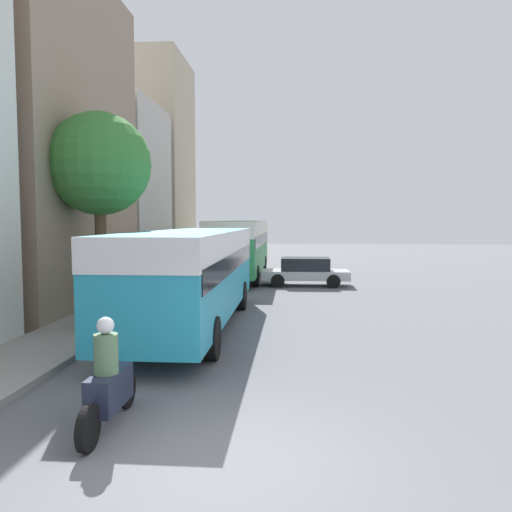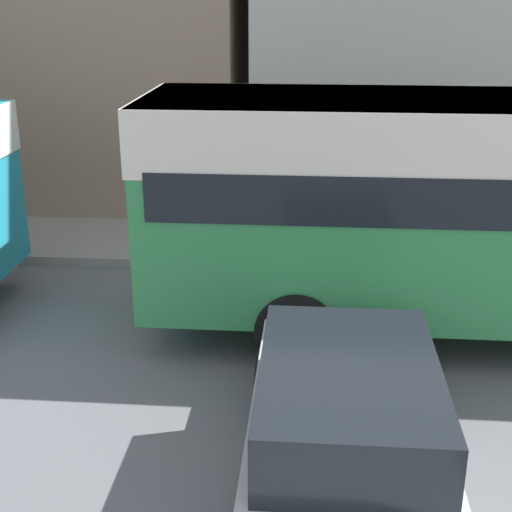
% 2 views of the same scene
% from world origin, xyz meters
% --- Properties ---
extents(ground_plane, '(120.00, 120.00, 0.00)m').
position_xyz_m(ground_plane, '(0.00, 0.00, 0.00)').
color(ground_plane, slate).
extents(building_midblock, '(5.80, 8.87, 12.11)m').
position_xyz_m(building_midblock, '(-9.10, 11.51, 6.06)').
color(building_midblock, gray).
rests_on(building_midblock, ground_plane).
extents(building_far_terrace, '(6.02, 6.14, 9.14)m').
position_xyz_m(building_far_terrace, '(-9.21, 19.35, 4.57)').
color(building_far_terrace, beige).
rests_on(building_far_terrace, ground_plane).
extents(building_end_row, '(5.02, 6.27, 13.59)m').
position_xyz_m(building_end_row, '(-8.71, 26.38, 6.80)').
color(building_end_row, '#BCAD93').
rests_on(building_end_row, ground_plane).
extents(bus_lead, '(2.49, 10.36, 2.85)m').
position_xyz_m(bus_lead, '(-2.05, 7.99, 1.86)').
color(bus_lead, teal).
rests_on(bus_lead, ground_plane).
extents(bus_following, '(2.49, 10.32, 3.11)m').
position_xyz_m(bus_following, '(-2.02, 20.51, 2.02)').
color(bus_following, '#2D8447').
rests_on(bus_following, ground_plane).
extents(motorcycle_behind_lead, '(0.39, 2.24, 1.73)m').
position_xyz_m(motorcycle_behind_lead, '(-1.91, 1.00, 0.68)').
color(motorcycle_behind_lead, '#1E2338').
rests_on(motorcycle_behind_lead, ground_plane).
extents(car_crossing, '(4.18, 1.82, 1.36)m').
position_xyz_m(car_crossing, '(1.44, 17.83, 0.72)').
color(car_crossing, '#B7B7BC').
rests_on(car_crossing, ground_plane).
extents(pedestrian_near_curb, '(0.43, 0.43, 1.84)m').
position_xyz_m(pedestrian_near_curb, '(-5.10, 21.50, 1.09)').
color(pedestrian_near_curb, '#232838').
rests_on(pedestrian_near_curb, sidewalk).
extents(pedestrian_walking_away, '(0.40, 0.40, 1.62)m').
position_xyz_m(pedestrian_walking_away, '(-4.99, 7.12, 0.97)').
color(pedestrian_walking_away, '#232838').
rests_on(pedestrian_walking_away, sidewalk).
extents(street_tree, '(3.22, 3.22, 6.38)m').
position_xyz_m(street_tree, '(-5.21, 9.15, 4.88)').
color(street_tree, brown).
rests_on(street_tree, sidewalk).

